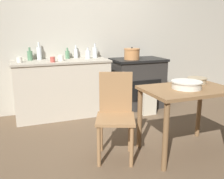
# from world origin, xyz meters

# --- Properties ---
(ground_plane) EXTENTS (14.00, 14.00, 0.00)m
(ground_plane) POSITION_xyz_m (0.00, 0.00, 0.00)
(ground_plane) COLOR brown
(wall_back) EXTENTS (8.00, 0.07, 2.55)m
(wall_back) POSITION_xyz_m (0.00, 1.58, 1.27)
(wall_back) COLOR #B2AD9E
(wall_back) RESTS_ON ground_plane
(counter_cabinet) EXTENTS (1.48, 0.60, 0.89)m
(counter_cabinet) POSITION_xyz_m (-0.52, 1.27, 0.45)
(counter_cabinet) COLOR beige
(counter_cabinet) RESTS_ON ground_plane
(stove) EXTENTS (0.89, 0.62, 0.86)m
(stove) POSITION_xyz_m (0.81, 1.26, 0.43)
(stove) COLOR #2D2B28
(stove) RESTS_ON ground_plane
(work_table) EXTENTS (0.95, 0.64, 0.75)m
(work_table) POSITION_xyz_m (0.55, -0.45, 0.62)
(work_table) COLOR olive
(work_table) RESTS_ON ground_plane
(chair) EXTENTS (0.52, 0.52, 0.92)m
(chair) POSITION_xyz_m (-0.22, -0.26, 0.50)
(chair) COLOR #997047
(chair) RESTS_ON ground_plane
(flour_sack) EXTENTS (0.23, 0.16, 0.39)m
(flour_sack) POSITION_xyz_m (0.79, 0.82, 0.20)
(flour_sack) COLOR beige
(flour_sack) RESTS_ON ground_plane
(stock_pot) EXTENTS (0.27, 0.27, 0.21)m
(stock_pot) POSITION_xyz_m (0.66, 1.19, 0.96)
(stock_pot) COLOR #B77A47
(stock_pot) RESTS_ON stove
(mixing_bowl_large) EXTENTS (0.33, 0.33, 0.08)m
(mixing_bowl_large) POSITION_xyz_m (0.53, -0.46, 0.79)
(mixing_bowl_large) COLOR silver
(mixing_bowl_large) RESTS_ON work_table
(mixing_bowl_small) EXTENTS (0.22, 0.22, 0.07)m
(mixing_bowl_small) POSITION_xyz_m (0.80, -0.29, 0.79)
(mixing_bowl_small) COLOR tan
(mixing_bowl_small) RESTS_ON work_table
(bottle_far_left) EXTENTS (0.08, 0.08, 0.18)m
(bottle_far_left) POSITION_xyz_m (-0.06, 1.34, 0.96)
(bottle_far_left) COLOR silver
(bottle_far_left) RESTS_ON counter_cabinet
(bottle_left) EXTENTS (0.08, 0.08, 0.24)m
(bottle_left) POSITION_xyz_m (0.08, 1.41, 0.98)
(bottle_left) COLOR silver
(bottle_left) RESTS_ON counter_cabinet
(bottle_mid_left) EXTENTS (0.06, 0.06, 0.21)m
(bottle_mid_left) POSITION_xyz_m (-0.22, 1.49, 0.97)
(bottle_mid_left) COLOR silver
(bottle_mid_left) RESTS_ON counter_cabinet
(bottle_center_left) EXTENTS (0.08, 0.08, 0.20)m
(bottle_center_left) POSITION_xyz_m (-0.96, 1.44, 0.97)
(bottle_center_left) COLOR #517F5B
(bottle_center_left) RESTS_ON counter_cabinet
(bottle_center) EXTENTS (0.07, 0.07, 0.18)m
(bottle_center) POSITION_xyz_m (-0.38, 1.45, 0.96)
(bottle_center) COLOR #517F5B
(bottle_center) RESTS_ON counter_cabinet
(bottle_center_right) EXTENTS (0.08, 0.08, 0.27)m
(bottle_center_right) POSITION_xyz_m (-0.82, 1.48, 1.00)
(bottle_center_right) COLOR silver
(bottle_center_right) RESTS_ON counter_cabinet
(cup_mid_right) EXTENTS (0.07, 0.07, 0.08)m
(cup_mid_right) POSITION_xyz_m (-0.66, 1.10, 0.93)
(cup_mid_right) COLOR #B74C42
(cup_mid_right) RESTS_ON counter_cabinet
(cup_right) EXTENTS (0.08, 0.08, 0.08)m
(cup_right) POSITION_xyz_m (-1.12, 1.23, 0.93)
(cup_right) COLOR silver
(cup_right) RESTS_ON counter_cabinet
(cup_far_right) EXTENTS (0.09, 0.09, 0.09)m
(cup_far_right) POSITION_xyz_m (-0.52, 1.21, 0.94)
(cup_far_right) COLOR silver
(cup_far_right) RESTS_ON counter_cabinet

